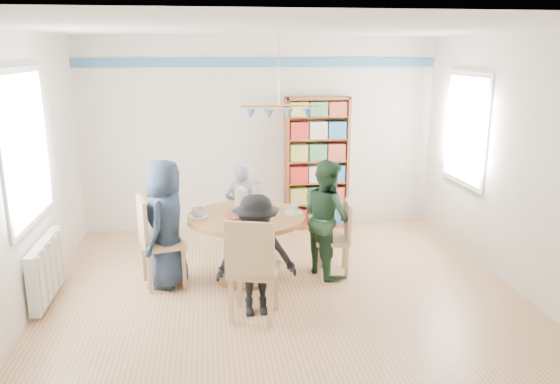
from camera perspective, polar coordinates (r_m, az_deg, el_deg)
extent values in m
plane|color=tan|center=(5.78, 0.54, -11.13)|extent=(5.00, 5.00, 0.00)
plane|color=white|center=(5.21, 0.61, 16.70)|extent=(5.00, 5.00, 0.00)
plane|color=white|center=(7.78, -2.08, 6.00)|extent=(5.00, 0.00, 5.00)
plane|color=white|center=(2.99, 7.54, -8.28)|extent=(5.00, 0.00, 5.00)
plane|color=white|center=(5.56, -25.83, 1.10)|extent=(0.00, 5.00, 5.00)
plane|color=white|center=(6.20, 24.11, 2.54)|extent=(0.00, 5.00, 5.00)
cube|color=#305D85|center=(7.67, -2.14, 13.38)|extent=(5.00, 0.02, 0.12)
cube|color=white|center=(5.79, -25.07, 4.20)|extent=(0.03, 1.32, 1.52)
cube|color=white|center=(5.79, -24.89, 4.21)|extent=(0.01, 1.20, 1.40)
cube|color=white|center=(7.28, 18.88, 6.24)|extent=(0.03, 1.12, 1.42)
cube|color=white|center=(7.27, 18.73, 6.24)|extent=(0.01, 1.00, 1.30)
cylinder|color=gold|center=(5.71, -0.14, 12.75)|extent=(0.01, 0.01, 0.75)
cylinder|color=gold|center=(5.73, -0.14, 9.00)|extent=(0.80, 0.02, 0.02)
cone|color=#467AC4|center=(5.71, -3.15, 8.14)|extent=(0.11, 0.11, 0.10)
cone|color=#467AC4|center=(5.73, -1.14, 8.18)|extent=(0.11, 0.11, 0.10)
cone|color=#467AC4|center=(5.75, 0.86, 8.21)|extent=(0.11, 0.11, 0.10)
cone|color=#467AC4|center=(5.79, 2.84, 8.23)|extent=(0.11, 0.11, 0.10)
cube|color=silver|center=(6.10, -23.23, -7.39)|extent=(0.10, 1.00, 0.60)
cube|color=silver|center=(5.73, -23.68, -8.85)|extent=(0.02, 0.06, 0.56)
cube|color=silver|center=(5.90, -23.16, -8.10)|extent=(0.02, 0.06, 0.56)
cube|color=silver|center=(6.08, -22.68, -7.39)|extent=(0.02, 0.06, 0.56)
cube|color=silver|center=(6.26, -22.23, -6.71)|extent=(0.02, 0.06, 0.56)
cube|color=silver|center=(6.44, -21.80, -6.08)|extent=(0.02, 0.06, 0.56)
cylinder|color=#905F2F|center=(6.03, -3.52, -2.65)|extent=(1.30, 1.30, 0.05)
cylinder|color=#905F2F|center=(6.15, -3.47, -5.98)|extent=(0.16, 0.16, 0.70)
cylinder|color=#905F2F|center=(6.27, -3.42, -8.81)|extent=(0.70, 0.70, 0.04)
cube|color=tan|center=(6.08, -12.15, -5.29)|extent=(0.54, 0.54, 0.05)
cube|color=tan|center=(5.97, -14.18, -3.12)|extent=(0.16, 0.44, 0.53)
cube|color=tan|center=(6.04, -10.01, -7.85)|extent=(0.05, 0.05, 0.45)
cube|color=tan|center=(6.36, -10.75, -6.69)|extent=(0.05, 0.05, 0.45)
cube|color=tan|center=(5.98, -13.40, -8.27)|extent=(0.05, 0.05, 0.45)
cube|color=tan|center=(6.31, -13.96, -7.07)|extent=(0.05, 0.05, 0.45)
cube|color=tan|center=(6.29, 5.49, -5.00)|extent=(0.42, 0.42, 0.05)
cube|color=tan|center=(6.24, 7.10, -3.04)|extent=(0.09, 0.38, 0.45)
cube|color=tan|center=(6.50, 3.96, -6.32)|extent=(0.04, 0.04, 0.39)
cube|color=tan|center=(6.21, 4.16, -7.33)|extent=(0.04, 0.04, 0.39)
cube|color=tan|center=(6.53, 6.66, -6.29)|extent=(0.04, 0.04, 0.39)
cube|color=tan|center=(6.24, 6.99, -7.29)|extent=(0.04, 0.04, 0.39)
cube|color=tan|center=(7.02, -3.79, -2.77)|extent=(0.48, 0.48, 0.05)
cube|color=tan|center=(7.12, -3.51, -0.57)|extent=(0.39, 0.15, 0.46)
cube|color=tan|center=(6.98, -5.30, -4.80)|extent=(0.05, 0.05, 0.40)
cube|color=tan|center=(6.91, -2.75, -4.94)|extent=(0.05, 0.05, 0.40)
cube|color=tan|center=(7.27, -4.71, -3.99)|extent=(0.05, 0.05, 0.40)
cube|color=tan|center=(7.21, -2.26, -4.12)|extent=(0.05, 0.05, 0.40)
cube|color=tan|center=(5.24, -2.72, -8.13)|extent=(0.56, 0.56, 0.05)
cube|color=tan|center=(4.95, -3.21, -6.14)|extent=(0.45, 0.17, 0.54)
cube|color=tan|center=(5.47, -0.39, -9.97)|extent=(0.05, 0.05, 0.47)
cube|color=tan|center=(5.54, -4.22, -9.71)|extent=(0.05, 0.05, 0.47)
cube|color=tan|center=(5.15, -1.03, -11.65)|extent=(0.05, 0.05, 0.47)
cube|color=tan|center=(5.21, -5.11, -11.35)|extent=(0.05, 0.05, 0.47)
imported|color=#1A263A|center=(6.00, -11.82, -3.27)|extent=(0.63, 0.79, 1.40)
imported|color=#1C3823|center=(6.21, 4.93, -2.69)|extent=(0.70, 0.79, 1.34)
imported|color=gray|center=(6.93, -4.07, -1.76)|extent=(0.44, 0.31, 1.12)
imported|color=black|center=(5.26, -2.51, -6.67)|extent=(0.80, 0.48, 1.21)
cube|color=brown|center=(7.73, 0.71, 2.90)|extent=(0.04, 0.27, 1.89)
cube|color=brown|center=(7.90, 6.91, 3.05)|extent=(0.04, 0.27, 1.89)
cube|color=brown|center=(7.68, 3.96, 9.76)|extent=(0.90, 0.27, 0.04)
cube|color=brown|center=(8.04, 3.73, -3.43)|extent=(0.90, 0.27, 0.05)
cube|color=brown|center=(7.93, 3.66, 3.16)|extent=(0.90, 0.02, 1.89)
cube|color=brown|center=(7.95, 3.77, -1.15)|extent=(0.84, 0.25, 0.02)
cube|color=brown|center=(7.87, 3.81, 1.05)|extent=(0.84, 0.25, 0.02)
cube|color=brown|center=(7.80, 3.85, 3.30)|extent=(0.84, 0.25, 0.02)
cube|color=brown|center=(7.74, 3.89, 5.59)|extent=(0.84, 0.25, 0.02)
cube|color=brown|center=(7.70, 3.93, 7.90)|extent=(0.84, 0.25, 0.02)
cube|color=#A21C18|center=(7.93, 1.87, -2.57)|extent=(0.25, 0.20, 0.23)
cube|color=silver|center=(7.98, 3.78, -2.49)|extent=(0.25, 0.20, 0.23)
cube|color=#286094|center=(8.04, 5.66, -2.41)|extent=(0.25, 0.20, 0.23)
cube|color=#B0AD46|center=(7.85, 1.88, -0.36)|extent=(0.25, 0.20, 0.23)
cube|color=#407446|center=(7.89, 3.81, -0.29)|extent=(0.25, 0.20, 0.23)
cube|color=maroon|center=(7.95, 5.72, -0.22)|extent=(0.25, 0.20, 0.23)
cube|color=#A21C18|center=(7.77, 1.90, 1.88)|extent=(0.25, 0.20, 0.23)
cube|color=silver|center=(7.82, 3.85, 1.94)|extent=(0.25, 0.20, 0.23)
cube|color=#286094|center=(7.88, 5.78, 1.99)|extent=(0.25, 0.20, 0.23)
cube|color=#B0AD46|center=(7.71, 1.92, 4.16)|extent=(0.25, 0.20, 0.23)
cube|color=#407446|center=(7.76, 3.89, 4.20)|extent=(0.25, 0.20, 0.23)
cube|color=maroon|center=(7.82, 5.83, 4.24)|extent=(0.25, 0.20, 0.23)
cube|color=#A21C18|center=(7.66, 1.94, 6.48)|extent=(0.25, 0.20, 0.23)
cube|color=silver|center=(7.71, 3.93, 6.51)|extent=(0.25, 0.20, 0.23)
cube|color=#286094|center=(7.77, 5.89, 6.52)|extent=(0.25, 0.20, 0.23)
cube|color=#B0AD46|center=(7.62, 1.96, 8.68)|extent=(0.25, 0.20, 0.20)
cube|color=#407446|center=(7.67, 3.97, 8.69)|extent=(0.25, 0.20, 0.20)
cube|color=maroon|center=(7.73, 5.95, 8.69)|extent=(0.25, 0.20, 0.20)
cylinder|color=white|center=(6.06, -4.12, -1.02)|extent=(0.13, 0.13, 0.26)
sphere|color=white|center=(6.03, -4.14, 0.18)|extent=(0.10, 0.10, 0.10)
cylinder|color=silver|center=(6.11, -2.41, -0.65)|extent=(0.08, 0.08, 0.31)
cylinder|color=#467AC4|center=(6.07, -2.43, 0.84)|extent=(0.03, 0.03, 0.03)
cylinder|color=white|center=(6.32, -3.24, -1.55)|extent=(0.33, 0.33, 0.01)
cylinder|color=brown|center=(6.30, -3.25, -1.06)|extent=(0.26, 0.26, 0.10)
cylinder|color=white|center=(5.70, -4.38, -3.35)|extent=(0.33, 0.33, 0.01)
cylinder|color=brown|center=(5.68, -4.39, -2.82)|extent=(0.26, 0.26, 0.10)
cylinder|color=white|center=(6.01, -8.53, -2.55)|extent=(0.22, 0.22, 0.01)
imported|color=white|center=(5.99, -8.54, -2.11)|extent=(0.13, 0.13, 0.11)
cylinder|color=white|center=(6.08, 1.42, -2.19)|extent=(0.22, 0.22, 0.01)
imported|color=white|center=(6.06, 1.42, -1.78)|extent=(0.11, 0.11, 0.10)
cylinder|color=white|center=(6.52, -3.87, -1.04)|extent=(0.22, 0.22, 0.01)
imported|color=white|center=(6.51, -3.88, -0.64)|extent=(0.13, 0.13, 0.11)
cylinder|color=white|center=(5.52, -3.12, -3.95)|extent=(0.22, 0.22, 0.01)
imported|color=white|center=(5.51, -3.12, -3.50)|extent=(0.11, 0.11, 0.10)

